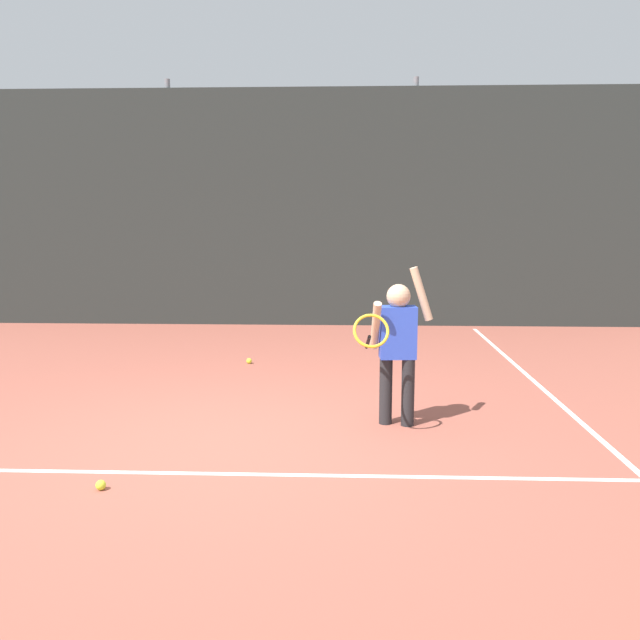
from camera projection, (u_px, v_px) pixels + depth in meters
ground_plane at (230, 444)px, 5.15m from camera, size 20.00×20.00×0.00m
court_line_baseline at (215, 474)px, 4.55m from camera, size 9.00×0.05×0.00m
court_line_sideline at (568, 411)px, 6.02m from camera, size 0.05×9.00×0.00m
back_fence_windscreen at (291, 209)px, 10.61m from camera, size 12.08×0.08×3.77m
fence_post_1 at (171, 204)px, 10.74m from camera, size 0.09×0.09×3.92m
fence_post_2 at (413, 204)px, 10.58m from camera, size 0.09×0.09×3.92m
tennis_player at (397, 341)px, 5.51m from camera, size 0.68×0.61×1.35m
tennis_ball_0 at (101, 485)px, 4.28m from camera, size 0.07×0.07×0.07m
tennis_ball_1 at (249, 361)px, 7.98m from camera, size 0.07×0.07×0.07m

